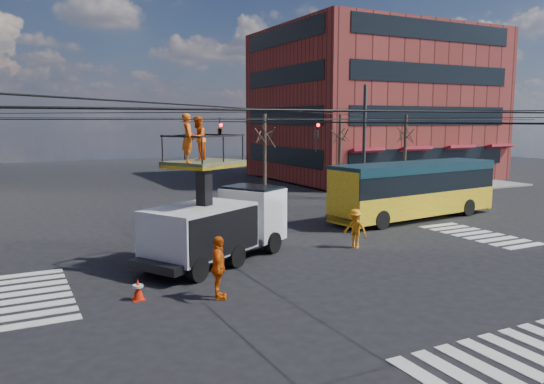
{
  "coord_description": "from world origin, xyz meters",
  "views": [
    {
      "loc": [
        -10.55,
        -18.06,
        5.57
      ],
      "look_at": [
        0.1,
        2.81,
        2.39
      ],
      "focal_mm": 35.0,
      "sensor_mm": 36.0,
      "label": 1
    }
  ],
  "objects_px": {
    "utility_truck": "(218,212)",
    "worker_ground": "(219,268)",
    "city_bus": "(415,189)",
    "traffic_cone": "(138,289)",
    "flagger": "(355,229)"
  },
  "relations": [
    {
      "from": "utility_truck",
      "to": "worker_ground",
      "type": "distance_m",
      "value": 4.7
    },
    {
      "from": "city_bus",
      "to": "traffic_cone",
      "type": "relative_size",
      "value": 15.97
    },
    {
      "from": "traffic_cone",
      "to": "worker_ground",
      "type": "relative_size",
      "value": 0.35
    },
    {
      "from": "traffic_cone",
      "to": "flagger",
      "type": "bearing_deg",
      "value": 14.1
    },
    {
      "from": "utility_truck",
      "to": "traffic_cone",
      "type": "relative_size",
      "value": 10.33
    },
    {
      "from": "utility_truck",
      "to": "flagger",
      "type": "height_order",
      "value": "utility_truck"
    },
    {
      "from": "city_bus",
      "to": "worker_ground",
      "type": "distance_m",
      "value": 16.94
    },
    {
      "from": "worker_ground",
      "to": "city_bus",
      "type": "bearing_deg",
      "value": -41.36
    },
    {
      "from": "utility_truck",
      "to": "city_bus",
      "type": "distance_m",
      "value": 13.81
    },
    {
      "from": "city_bus",
      "to": "worker_ground",
      "type": "bearing_deg",
      "value": -159.1
    },
    {
      "from": "city_bus",
      "to": "worker_ground",
      "type": "xyz_separation_m",
      "value": [
        -15.0,
        -7.84,
        -0.72
      ]
    },
    {
      "from": "traffic_cone",
      "to": "flagger",
      "type": "height_order",
      "value": "flagger"
    },
    {
      "from": "city_bus",
      "to": "flagger",
      "type": "distance_m",
      "value": 8.43
    },
    {
      "from": "traffic_cone",
      "to": "utility_truck",
      "type": "bearing_deg",
      "value": 39.58
    },
    {
      "from": "city_bus",
      "to": "traffic_cone",
      "type": "height_order",
      "value": "city_bus"
    }
  ]
}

